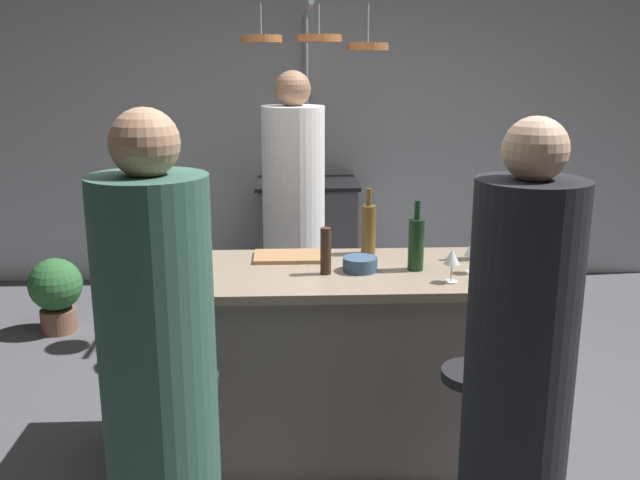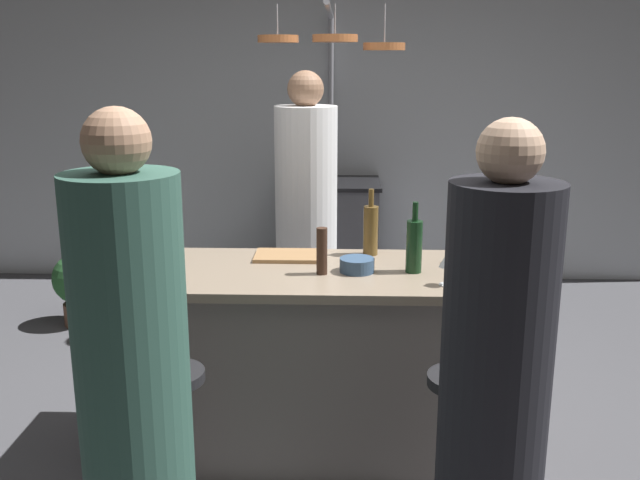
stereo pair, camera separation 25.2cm
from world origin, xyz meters
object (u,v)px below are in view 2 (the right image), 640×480
at_px(chef, 306,230).
at_px(guest_left, 135,395).
at_px(wine_bottle_dark, 487,238).
at_px(guest_right, 494,398).
at_px(wine_glass_near_left_guest, 447,261).
at_px(bar_stool_right, 458,449).
at_px(mixing_bowl_blue, 357,265).
at_px(mixing_bowl_wooden, 147,270).
at_px(bar_stool_left, 174,444).
at_px(wine_glass_near_right_guest, 471,253).
at_px(potted_plant, 79,284).
at_px(wine_bottle_amber, 371,229).
at_px(wine_bottle_red, 414,245).
at_px(pepper_mill, 322,251).
at_px(stove_range, 330,236).
at_px(cutting_board, 288,256).

height_order(chef, guest_left, chef).
distance_m(guest_left, wine_bottle_dark, 1.78).
bearing_deg(guest_right, wine_glass_near_left_guest, 93.90).
relative_size(bar_stool_right, mixing_bowl_blue, 4.37).
xyz_separation_m(wine_bottle_dark, mixing_bowl_wooden, (-1.52, -0.30, -0.08)).
relative_size(bar_stool_left, bar_stool_right, 1.00).
bearing_deg(wine_glass_near_right_guest, wine_bottle_dark, 63.67).
distance_m(potted_plant, wine_bottle_amber, 2.49).
relative_size(wine_bottle_dark, wine_glass_near_left_guest, 2.09).
height_order(guest_right, wine_bottle_dark, guest_right).
bearing_deg(bar_stool_right, mixing_bowl_wooden, 160.37).
height_order(chef, mixing_bowl_wooden, chef).
bearing_deg(wine_glass_near_left_guest, wine_bottle_red, 122.09).
xyz_separation_m(guest_left, potted_plant, (-1.19, 2.61, -0.49)).
bearing_deg(potted_plant, chef, -16.75).
bearing_deg(wine_bottle_dark, pepper_mill, -164.38).
bearing_deg(potted_plant, wine_bottle_red, -36.62).
bearing_deg(mixing_bowl_wooden, wine_bottle_amber, 23.26).
xyz_separation_m(stove_range, wine_glass_near_left_guest, (0.54, -2.66, 0.56)).
xyz_separation_m(stove_range, chef, (-0.12, -1.35, 0.37)).
xyz_separation_m(pepper_mill, wine_bottle_red, (0.41, 0.04, 0.02)).
bearing_deg(mixing_bowl_wooden, bar_stool_right, -19.63).
height_order(wine_bottle_red, wine_glass_near_right_guest, wine_bottle_red).
distance_m(guest_right, mixing_bowl_blue, 1.05).
bearing_deg(wine_glass_near_right_guest, bar_stool_right, -101.23).
relative_size(chef, guest_left, 1.04).
height_order(guest_right, wine_glass_near_left_guest, guest_right).
relative_size(wine_glass_near_left_guest, mixing_bowl_blue, 0.94).
distance_m(wine_bottle_amber, mixing_bowl_wooden, 1.07).
distance_m(guest_right, wine_glass_near_right_guest, 0.92).
bearing_deg(chef, bar_stool_right, -68.64).
bearing_deg(cutting_board, bar_stool_right, -48.99).
relative_size(stove_range, wine_glass_near_right_guest, 6.10).
distance_m(bar_stool_left, guest_right, 1.25).
distance_m(stove_range, guest_right, 3.49).
height_order(cutting_board, wine_bottle_dark, wine_bottle_dark).
height_order(stove_range, bar_stool_right, stove_range).
height_order(wine_glass_near_left_guest, mixing_bowl_wooden, wine_glass_near_left_guest).
distance_m(wine_bottle_red, wine_bottle_dark, 0.39).
xyz_separation_m(bar_stool_right, wine_bottle_red, (-0.13, 0.60, 0.65)).
relative_size(bar_stool_right, cutting_board, 2.12).
bearing_deg(pepper_mill, mixing_bowl_blue, 13.83).
height_order(stove_range, wine_glass_near_right_guest, wine_glass_near_right_guest).
height_order(bar_stool_left, potted_plant, bar_stool_left).
height_order(guest_right, wine_bottle_amber, guest_right).
relative_size(stove_range, wine_bottle_amber, 2.75).
relative_size(bar_stool_left, mixing_bowl_wooden, 4.66).
distance_m(cutting_board, wine_glass_near_right_guest, 0.87).
distance_m(wine_bottle_dark, wine_glass_near_right_guest, 0.26).
height_order(stove_range, chef, chef).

